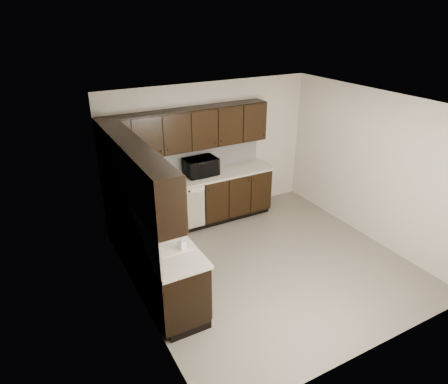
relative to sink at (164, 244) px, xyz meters
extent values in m
plane|color=gray|center=(1.68, 0.01, -0.88)|extent=(4.00, 4.00, 0.00)
plane|color=white|center=(1.68, 0.01, 1.62)|extent=(4.00, 4.00, 0.00)
cube|color=beige|center=(1.68, 2.01, 0.37)|extent=(4.00, 0.02, 2.50)
cube|color=beige|center=(-0.32, 0.01, 0.37)|extent=(0.02, 4.00, 2.50)
cube|color=beige|center=(3.68, 0.01, 0.37)|extent=(0.02, 4.00, 2.50)
cube|color=beige|center=(1.68, -1.99, 0.37)|extent=(4.00, 0.02, 2.50)
cube|color=black|center=(1.18, 1.71, -0.43)|extent=(3.00, 0.60, 0.90)
cube|color=black|center=(-0.02, 0.31, -0.43)|extent=(0.60, 2.20, 0.90)
cube|color=black|center=(1.18, 1.74, -0.83)|extent=(3.00, 0.54, 0.10)
cube|color=black|center=(0.01, 0.31, -0.83)|extent=(0.54, 2.20, 0.10)
cube|color=beige|center=(1.18, 1.71, 0.04)|extent=(3.03, 0.63, 0.04)
cube|color=beige|center=(-0.02, 0.31, 0.04)|extent=(0.63, 2.23, 0.04)
cube|color=silver|center=(1.18, 2.00, 0.30)|extent=(3.00, 0.02, 0.48)
cube|color=silver|center=(-0.31, 0.61, 0.30)|extent=(0.02, 2.80, 0.48)
cube|color=black|center=(1.18, 1.85, 0.89)|extent=(3.00, 0.33, 0.70)
cube|color=black|center=(-0.15, 0.45, 0.89)|extent=(0.33, 2.47, 0.70)
cube|color=beige|center=(0.98, 1.42, -0.38)|extent=(0.58, 0.02, 0.78)
cube|color=beige|center=(0.98, 1.42, -0.04)|extent=(0.58, 0.03, 0.08)
cylinder|color=black|center=(0.98, 1.40, -0.04)|extent=(0.04, 0.02, 0.04)
cube|color=beige|center=(0.00, 0.01, 0.06)|extent=(0.54, 0.82, 0.03)
cube|color=beige|center=(0.00, -0.19, -0.02)|extent=(0.42, 0.34, 0.16)
cube|color=beige|center=(0.00, 0.21, -0.02)|extent=(0.42, 0.34, 0.16)
cylinder|color=silver|center=(-0.22, 0.01, 0.19)|extent=(0.03, 0.03, 0.26)
cylinder|color=silver|center=(-0.17, 0.01, 0.31)|extent=(0.14, 0.02, 0.02)
cylinder|color=#B2B2B7|center=(0.00, -0.19, 0.01)|extent=(0.20, 0.20, 0.10)
imported|color=black|center=(1.37, 1.74, 0.22)|extent=(0.58, 0.40, 0.31)
imported|color=gray|center=(0.12, -0.32, 0.15)|extent=(0.10, 0.10, 0.18)
imported|color=gray|center=(-0.09, 0.39, 0.18)|extent=(0.13, 0.13, 0.25)
cube|color=#B2B2B5|center=(-0.07, 1.76, 0.18)|extent=(0.40, 0.31, 0.24)
cube|color=silver|center=(0.00, 1.36, 0.15)|extent=(0.56, 0.49, 0.18)
cylinder|color=navy|center=(0.05, 0.23, 0.20)|extent=(0.25, 0.25, 0.28)
cylinder|color=#0B7C6B|center=(0.20, 1.36, 0.17)|extent=(0.12, 0.12, 0.21)
cylinder|color=white|center=(0.14, 1.36, 0.19)|extent=(0.15, 0.15, 0.27)
camera|label=1|loc=(-1.41, -4.21, 2.76)|focal=32.00mm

